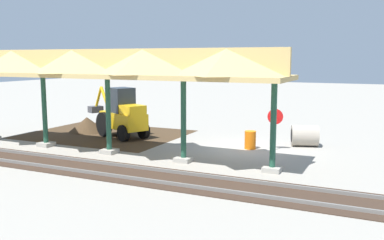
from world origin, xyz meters
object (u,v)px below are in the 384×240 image
stop_sign (275,121)px  backhoe (122,115)px  concrete_pipe (305,136)px  traffic_barrel (250,140)px

stop_sign → backhoe: size_ratio=0.39×
stop_sign → concrete_pipe: size_ratio=1.29×
stop_sign → backhoe: (8.82, 0.17, -0.19)m
backhoe → traffic_barrel: bearing=179.4°
stop_sign → backhoe: 8.82m
backhoe → concrete_pipe: size_ratio=3.28×
backhoe → concrete_pipe: (-9.98, -1.75, -0.72)m
concrete_pipe → traffic_barrel: 2.97m
backhoe → concrete_pipe: backhoe is taller
stop_sign → traffic_barrel: bearing=12.3°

